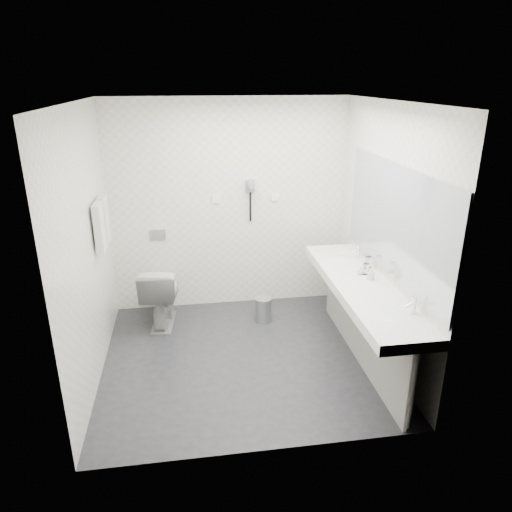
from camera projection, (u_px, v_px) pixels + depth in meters
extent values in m
plane|color=#27262B|center=(244.00, 358.00, 4.84)|extent=(2.80, 2.80, 0.00)
plane|color=white|center=(241.00, 101.00, 3.95)|extent=(2.80, 2.80, 0.00)
plane|color=white|center=(229.00, 207.00, 5.59)|extent=(2.80, 0.00, 2.80)
plane|color=white|center=(266.00, 305.00, 3.19)|extent=(2.80, 0.00, 2.80)
plane|color=white|center=(86.00, 250.00, 4.20)|extent=(0.00, 2.60, 2.60)
plane|color=white|center=(385.00, 235.00, 4.59)|extent=(0.00, 2.60, 2.60)
cube|color=white|center=(362.00, 288.00, 4.53)|extent=(0.55, 2.20, 0.10)
cube|color=gray|center=(361.00, 327.00, 4.68)|extent=(0.03, 2.15, 0.75)
cylinder|color=silver|center=(411.00, 391.00, 3.72)|extent=(0.06, 0.06, 0.75)
cylinder|color=silver|center=(332.00, 284.00, 5.65)|extent=(0.06, 0.06, 0.75)
cube|color=#B2BCC6|center=(395.00, 222.00, 4.33)|extent=(0.02, 2.20, 1.05)
ellipsoid|color=white|center=(390.00, 316.00, 3.91)|extent=(0.40, 0.31, 0.05)
ellipsoid|color=white|center=(341.00, 260.00, 5.11)|extent=(0.40, 0.31, 0.05)
cylinder|color=silver|center=(414.00, 305.00, 3.91)|extent=(0.04, 0.04, 0.15)
cylinder|color=silver|center=(359.00, 251.00, 5.11)|extent=(0.04, 0.04, 0.15)
imported|color=white|center=(371.00, 274.00, 4.56)|extent=(0.08, 0.08, 0.12)
imported|color=white|center=(360.00, 270.00, 4.69)|extent=(0.09, 0.09, 0.08)
cylinder|color=silver|center=(366.00, 269.00, 4.69)|extent=(0.08, 0.08, 0.11)
cylinder|color=silver|center=(368.00, 262.00, 4.85)|extent=(0.09, 0.09, 0.12)
imported|color=white|center=(161.00, 294.00, 5.40)|extent=(0.48, 0.76, 0.73)
cube|color=#B2B5BA|center=(158.00, 235.00, 5.57)|extent=(0.18, 0.02, 0.12)
cylinder|color=#B2B5BA|center=(263.00, 310.00, 5.53)|extent=(0.25, 0.25, 0.27)
cylinder|color=#B2B5BA|center=(263.00, 299.00, 5.48)|extent=(0.20, 0.20, 0.02)
cylinder|color=silver|center=(98.00, 202.00, 4.61)|extent=(0.02, 0.62, 0.02)
cube|color=silver|center=(100.00, 228.00, 4.56)|extent=(0.07, 0.24, 0.48)
cube|color=silver|center=(104.00, 220.00, 4.82)|extent=(0.07, 0.24, 0.48)
cube|color=gray|center=(250.00, 186.00, 5.51)|extent=(0.10, 0.04, 0.14)
cylinder|color=gray|center=(251.00, 185.00, 5.44)|extent=(0.08, 0.14, 0.08)
cylinder|color=black|center=(250.00, 207.00, 5.59)|extent=(0.02, 0.02, 0.35)
cube|color=white|center=(216.00, 199.00, 5.53)|extent=(0.09, 0.02, 0.09)
cube|color=white|center=(275.00, 197.00, 5.62)|extent=(0.09, 0.02, 0.09)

